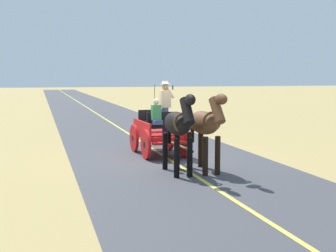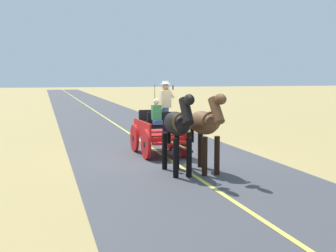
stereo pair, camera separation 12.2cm
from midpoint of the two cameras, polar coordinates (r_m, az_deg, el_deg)
ground_plane at (r=14.34m, az=0.20°, el=-4.22°), size 200.00×200.00×0.00m
road_surface at (r=14.34m, az=0.20°, el=-4.20°), size 6.18×160.00×0.01m
road_centre_stripe at (r=14.34m, az=0.20°, el=-4.18°), size 0.12×160.00×0.00m
horse_drawn_carriage at (r=14.94m, az=-0.91°, el=-0.63°), size 1.49×4.51×2.50m
horse_near_side at (r=12.18m, az=5.00°, el=0.17°), size 0.67×2.14×2.21m
horse_off_side at (r=11.90m, az=1.55°, el=0.05°), size 0.57×2.13×2.21m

